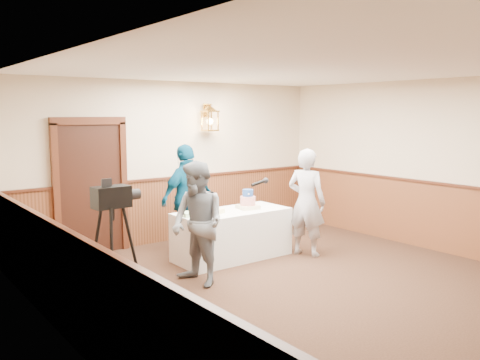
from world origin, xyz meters
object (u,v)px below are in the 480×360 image
object	(u,v)px
sheet_cake_yellow	(212,212)
assistant_p	(187,198)
tv_camera_rig	(114,266)
baker	(306,202)
sheet_cake_green	(192,214)
interviewer	(198,224)
tiered_cake	(248,201)
display_table	(232,234)

from	to	relation	value
sheet_cake_yellow	assistant_p	xyz separation A→B (m)	(0.02, 0.75, 0.10)
tv_camera_rig	baker	bearing A→B (deg)	9.33
baker	tv_camera_rig	distance (m)	3.66
baker	sheet_cake_yellow	bearing A→B (deg)	46.50
assistant_p	tv_camera_rig	distance (m)	3.04
sheet_cake_yellow	tv_camera_rig	world-z (taller)	tv_camera_rig
sheet_cake_green	interviewer	world-z (taller)	interviewer
sheet_cake_green	sheet_cake_yellow	bearing A→B (deg)	-6.06
tiered_cake	sheet_cake_yellow	xyz separation A→B (m)	(-0.67, 0.01, -0.09)
interviewer	assistant_p	xyz separation A→B (m)	(0.73, 1.47, 0.06)
assistant_p	sheet_cake_yellow	bearing A→B (deg)	77.95
sheet_cake_green	display_table	bearing A→B (deg)	-1.75
sheet_cake_yellow	interviewer	bearing A→B (deg)	-134.96
interviewer	baker	world-z (taller)	baker
display_table	tiered_cake	bearing A→B (deg)	-4.34
display_table	interviewer	world-z (taller)	interviewer
display_table	tv_camera_rig	xyz separation A→B (m)	(-2.54, -1.38, 0.31)
display_table	assistant_p	xyz separation A→B (m)	(-0.36, 0.74, 0.50)
assistant_p	tv_camera_rig	xyz separation A→B (m)	(-2.18, -2.11, -0.20)
tv_camera_rig	interviewer	bearing A→B (deg)	20.82
display_table	tv_camera_rig	size ratio (longest dim) A/B	1.19
display_table	assistant_p	size ratio (longest dim) A/B	1.02
interviewer	baker	distance (m)	2.13
sheet_cake_green	tv_camera_rig	size ratio (longest dim) A/B	0.19
tiered_cake	tv_camera_rig	size ratio (longest dim) A/B	0.23
sheet_cake_green	tv_camera_rig	bearing A→B (deg)	-142.45
display_table	sheet_cake_yellow	distance (m)	0.56
display_table	tiered_cake	xyz separation A→B (m)	(0.29, -0.02, 0.50)
sheet_cake_yellow	assistant_p	bearing A→B (deg)	88.67
sheet_cake_yellow	assistant_p	world-z (taller)	assistant_p
sheet_cake_green	interviewer	bearing A→B (deg)	-116.49
tiered_cake	sheet_cake_yellow	world-z (taller)	tiered_cake
tiered_cake	sheet_cake_green	bearing A→B (deg)	177.50
display_table	baker	size ratio (longest dim) A/B	1.06
display_table	assistant_p	distance (m)	0.96
tv_camera_rig	display_table	bearing A→B (deg)	25.21
interviewer	tiered_cake	bearing A→B (deg)	111.00
tiered_cake	interviewer	xyz separation A→B (m)	(-1.39, -0.71, -0.05)
sheet_cake_green	assistant_p	world-z (taller)	assistant_p
display_table	sheet_cake_yellow	size ratio (longest dim) A/B	5.70
assistant_p	tv_camera_rig	bearing A→B (deg)	33.38
tiered_cake	sheet_cake_green	distance (m)	1.02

